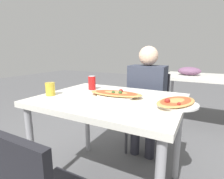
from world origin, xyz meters
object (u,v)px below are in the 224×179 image
pizza_main (116,94)px  pizza_second (176,103)px  dining_table (109,108)px  person_seated (146,93)px  chair_far_seated (149,108)px  soda_can (92,83)px  drink_glass (50,89)px

pizza_main → pizza_second: 0.45m
dining_table → pizza_main: pizza_main is taller
person_seated → chair_far_seated: bearing=-90.0°
soda_can → pizza_second: 0.77m
dining_table → pizza_second: 0.49m
person_seated → soda_can: (-0.38, -0.45, 0.15)m
pizza_main → chair_far_seated: bearing=84.1°
person_seated → dining_table: bearing=80.7°
chair_far_seated → pizza_main: bearing=84.1°
person_seated → soda_can: 0.61m
pizza_main → pizza_second: (0.45, -0.02, -0.00)m
drink_glass → soda_can: bearing=63.0°
drink_glass → pizza_second: 0.94m
dining_table → person_seated: 0.64m
pizza_second → person_seated: bearing=121.9°
soda_can → pizza_second: size_ratio=0.32×
chair_far_seated → soda_can: 0.76m
chair_far_seated → pizza_second: bearing=117.6°
person_seated → soda_can: bearing=50.2°
soda_can → drink_glass: (-0.17, -0.33, -0.01)m
soda_can → person_seated: bearing=50.2°
dining_table → chair_far_seated: bearing=82.1°
person_seated → pizza_main: (-0.07, -0.58, 0.11)m
drink_glass → pizza_main: bearing=23.8°
dining_table → soda_can: size_ratio=8.51×
dining_table → person_seated: person_seated is taller
soda_can → drink_glass: soda_can is taller
pizza_main → dining_table: bearing=-121.4°
dining_table → chair_far_seated: chair_far_seated is taller
person_seated → pizza_main: person_seated is taller
pizza_main → drink_glass: bearing=-156.2°
soda_can → drink_glass: bearing=-117.0°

